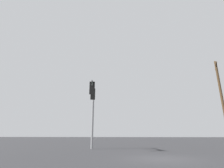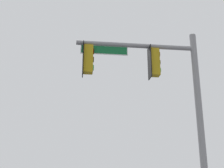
# 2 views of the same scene
# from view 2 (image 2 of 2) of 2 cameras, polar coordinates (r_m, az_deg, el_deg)

# --- Properties ---
(signal_pole_near) EXTENTS (4.67, 1.39, 7.18)m
(signal_pole_near) POSITION_cam_2_polar(r_m,az_deg,el_deg) (11.85, 8.88, -0.68)
(signal_pole_near) COLOR gray
(signal_pole_near) RESTS_ON ground_plane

